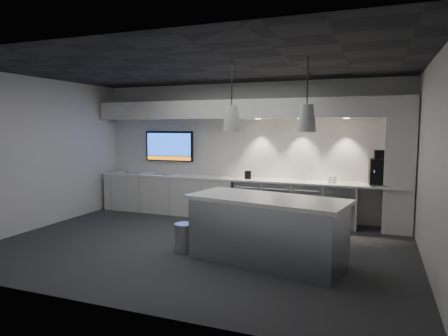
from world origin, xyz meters
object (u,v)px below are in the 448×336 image
at_px(island, 267,230).
at_px(coffee_machine, 379,171).
at_px(wall_tv, 169,146).
at_px(bin, 185,237).

relative_size(island, coffee_machine, 3.67).
xyz_separation_m(wall_tv, island, (3.20, -2.86, -1.06)).
height_order(island, coffee_machine, coffee_machine).
bearing_deg(coffee_machine, island, -126.19).
xyz_separation_m(island, bin, (-1.39, 0.05, -0.27)).
relative_size(wall_tv, coffee_machine, 1.84).
bearing_deg(island, bin, -171.22).
xyz_separation_m(wall_tv, coffee_machine, (4.75, -0.25, -0.38)).
distance_m(bin, coffee_machine, 4.02).
distance_m(wall_tv, coffee_machine, 4.77).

